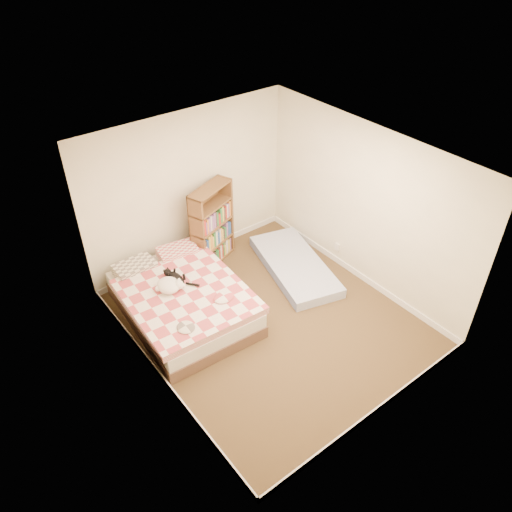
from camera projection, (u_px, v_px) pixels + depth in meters
room at (270, 253)px, 6.43m from camera, size 3.51×4.01×2.51m
bed at (181, 299)px, 7.11m from camera, size 1.66×2.20×0.57m
bookshelf at (212, 233)px, 8.00m from camera, size 0.91×0.55×1.36m
floor_mattress at (295, 266)px, 8.03m from camera, size 1.29×1.99×0.17m
black_cat at (176, 277)px, 7.02m from camera, size 0.23×0.59×0.13m
white_dog at (170, 285)px, 6.84m from camera, size 0.36×0.38×0.17m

